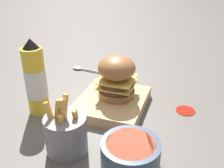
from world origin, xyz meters
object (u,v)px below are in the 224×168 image
object	(u,v)px
ketchup_bottle	(36,80)
spoon	(83,69)
burger	(117,76)
side_bowl	(130,153)
fries_basket	(66,134)
serving_board	(112,103)

from	to	relation	value
ketchup_bottle	spoon	size ratio (longest dim) A/B	1.38
burger	side_bowl	distance (m)	0.28
burger	ketchup_bottle	distance (m)	0.24
spoon	side_bowl	bearing A→B (deg)	130.77
fries_basket	spoon	world-z (taller)	fries_basket
serving_board	burger	size ratio (longest dim) A/B	1.76
side_bowl	burger	bearing A→B (deg)	-155.05
spoon	burger	bearing A→B (deg)	140.37
side_bowl	spoon	distance (m)	0.57
ketchup_bottle	fries_basket	world-z (taller)	ketchup_bottle
serving_board	side_bowl	bearing A→B (deg)	28.61
side_bowl	fries_basket	bearing A→B (deg)	-87.88
serving_board	ketchup_bottle	bearing A→B (deg)	-65.19
spoon	fries_basket	bearing A→B (deg)	114.96
ketchup_bottle	side_bowl	size ratio (longest dim) A/B	1.70
serving_board	burger	bearing A→B (deg)	158.74
burger	spoon	size ratio (longest dim) A/B	0.77
burger	ketchup_bottle	xyz separation A→B (m)	(0.12, -0.21, 0.01)
serving_board	side_bowl	world-z (taller)	side_bowl
side_bowl	spoon	size ratio (longest dim) A/B	0.81
fries_basket	ketchup_bottle	bearing A→B (deg)	-128.91
burger	ketchup_bottle	bearing A→B (deg)	-61.53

